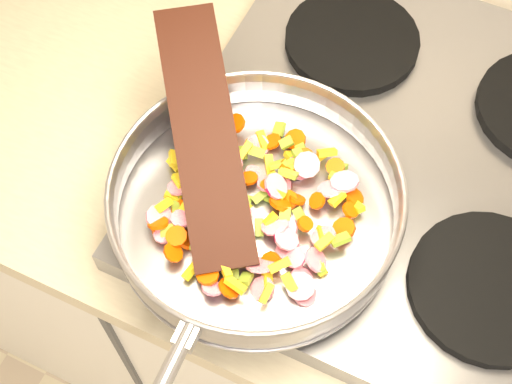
% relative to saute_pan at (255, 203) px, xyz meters
% --- Properties ---
extents(cooktop, '(0.60, 0.60, 0.04)m').
position_rel_saute_pan_xyz_m(cooktop, '(0.14, 0.18, -0.07)').
color(cooktop, '#939399').
rests_on(cooktop, counter_top).
extents(grate_fl, '(0.19, 0.19, 0.02)m').
position_rel_saute_pan_xyz_m(grate_fl, '(0.00, 0.04, -0.04)').
color(grate_fl, black).
rests_on(grate_fl, cooktop).
extents(grate_fr, '(0.19, 0.19, 0.02)m').
position_rel_saute_pan_xyz_m(grate_fr, '(0.28, 0.04, -0.04)').
color(grate_fr, black).
rests_on(grate_fr, cooktop).
extents(grate_bl, '(0.19, 0.19, 0.02)m').
position_rel_saute_pan_xyz_m(grate_bl, '(0.00, 0.32, -0.04)').
color(grate_bl, black).
rests_on(grate_bl, cooktop).
extents(saute_pan, '(0.39, 0.56, 0.06)m').
position_rel_saute_pan_xyz_m(saute_pan, '(0.00, 0.00, 0.00)').
color(saute_pan, '#9E9EA5').
rests_on(saute_pan, grate_fl).
extents(vegetable_heap, '(0.25, 0.26, 0.05)m').
position_rel_saute_pan_xyz_m(vegetable_heap, '(-0.01, 0.00, -0.01)').
color(vegetable_heap, '#DE154A').
rests_on(vegetable_heap, saute_pan).
extents(wooden_spatula, '(0.24, 0.30, 0.11)m').
position_rel_saute_pan_xyz_m(wooden_spatula, '(-0.08, 0.04, 0.03)').
color(wooden_spatula, black).
rests_on(wooden_spatula, saute_pan).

